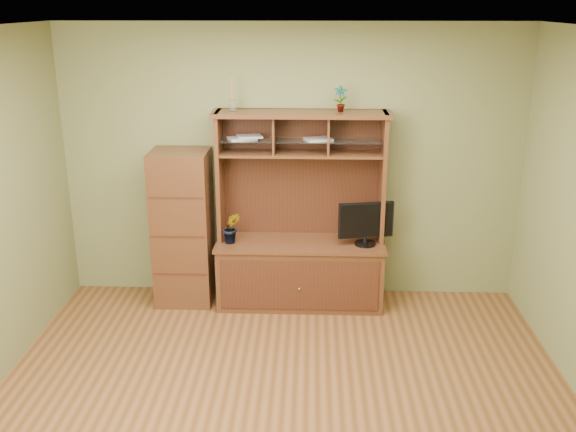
{
  "coord_description": "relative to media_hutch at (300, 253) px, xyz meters",
  "views": [
    {
      "loc": [
        0.2,
        -4.13,
        2.87
      ],
      "look_at": [
        -0.0,
        1.2,
        1.08
      ],
      "focal_mm": 40.0,
      "sensor_mm": 36.0,
      "label": 1
    }
  ],
  "objects": [
    {
      "name": "room",
      "position": [
        -0.1,
        -1.73,
        0.83
      ],
      "size": [
        4.54,
        4.04,
        2.74
      ],
      "color": "brown",
      "rests_on": "ground"
    },
    {
      "name": "media_hutch",
      "position": [
        0.0,
        0.0,
        0.0
      ],
      "size": [
        1.66,
        0.61,
        1.9
      ],
      "color": "#442513",
      "rests_on": "room"
    },
    {
      "name": "orchid_plant",
      "position": [
        -0.66,
        -0.08,
        0.28
      ],
      "size": [
        0.18,
        0.15,
        0.31
      ],
      "primitive_type": "imported",
      "rotation": [
        0.0,
        0.0,
        0.1
      ],
      "color": "#365A1F",
      "rests_on": "media_hutch"
    },
    {
      "name": "monitor",
      "position": [
        0.62,
        -0.08,
        0.35
      ],
      "size": [
        0.53,
        0.2,
        0.42
      ],
      "rotation": [
        0.0,
        0.0,
        0.2
      ],
      "color": "black",
      "rests_on": "media_hutch"
    },
    {
      "name": "reed_diffuser",
      "position": [
        -0.64,
        0.08,
        1.5
      ],
      "size": [
        0.06,
        0.06,
        0.31
      ],
      "color": "silver",
      "rests_on": "media_hutch"
    },
    {
      "name": "side_cabinet",
      "position": [
        -1.15,
        0.01,
        0.24
      ],
      "size": [
        0.55,
        0.5,
        1.53
      ],
      "color": "#442513",
      "rests_on": "room"
    },
    {
      "name": "magazines",
      "position": [
        -0.3,
        0.08,
        1.13
      ],
      "size": [
        1.01,
        0.27,
        0.04
      ],
      "color": "#B6B6BB",
      "rests_on": "media_hutch"
    },
    {
      "name": "top_plant",
      "position": [
        0.36,
        0.08,
        1.5
      ],
      "size": [
        0.13,
        0.1,
        0.24
      ],
      "primitive_type": "imported",
      "rotation": [
        0.0,
        0.0,
        0.08
      ],
      "color": "#3A6122",
      "rests_on": "media_hutch"
    }
  ]
}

